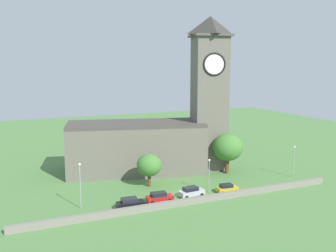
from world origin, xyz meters
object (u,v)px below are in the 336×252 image
(church, at_px, (158,130))
(car_red, at_px, (159,197))
(streetlamp_central, at_px, (294,156))
(car_silver, at_px, (191,192))
(car_black, at_px, (130,203))
(tree_riverside_west, at_px, (149,165))
(streetlamp_west_end, at_px, (80,179))
(tree_by_tower, at_px, (227,147))
(car_yellow, at_px, (227,188))
(streetlamp_west_mid, at_px, (209,170))

(church, distance_m, car_red, 22.50)
(church, distance_m, streetlamp_central, 29.92)
(car_silver, bearing_deg, car_black, -174.37)
(streetlamp_central, xyz_separation_m, tree_riverside_west, (-30.61, 6.50, -0.26))
(streetlamp_west_end, distance_m, tree_by_tower, 35.13)
(tree_by_tower, bearing_deg, streetlamp_west_end, -166.26)
(tree_by_tower, xyz_separation_m, tree_riverside_west, (-19.20, -1.80, -1.55))
(car_silver, relative_size, streetlamp_west_end, 0.61)
(tree_by_tower, bearing_deg, streetlamp_central, -36.01)
(car_yellow, relative_size, streetlamp_central, 0.61)
(church, height_order, car_black, church)
(church, height_order, car_red, church)
(church, distance_m, car_black, 25.89)
(streetlamp_central, bearing_deg, car_black, -174.62)
(car_silver, bearing_deg, car_red, -178.45)
(car_black, xyz_separation_m, tree_by_tower, (26.57, 11.87, 4.89))
(streetlamp_west_end, xyz_separation_m, streetlamp_central, (45.52, 0.05, -0.60))
(car_yellow, bearing_deg, car_red, 178.35)
(car_black, bearing_deg, streetlamp_west_end, 154.96)
(car_yellow, distance_m, streetlamp_west_end, 27.48)
(car_yellow, distance_m, streetlamp_central, 19.14)
(car_silver, bearing_deg, car_yellow, -4.47)
(tree_riverside_west, bearing_deg, streetlamp_central, -11.98)
(car_black, bearing_deg, car_yellow, 1.86)
(streetlamp_west_mid, relative_size, tree_riverside_west, 0.97)
(car_yellow, distance_m, tree_by_tower, 14.23)
(car_red, distance_m, car_yellow, 13.68)
(streetlamp_west_end, bearing_deg, car_yellow, -6.12)
(car_red, distance_m, car_silver, 6.42)
(car_red, height_order, tree_riverside_west, tree_riverside_west)
(streetlamp_west_mid, bearing_deg, car_red, -172.46)
(streetlamp_west_mid, relative_size, tree_by_tower, 0.71)
(streetlamp_west_mid, xyz_separation_m, streetlamp_central, (21.43, 1.12, 0.25))
(streetlamp_west_end, height_order, tree_by_tower, tree_by_tower)
(car_yellow, bearing_deg, car_black, -178.14)
(church, distance_m, car_silver, 20.94)
(church, xyz_separation_m, car_black, (-13.67, -20.38, -8.24))
(church, xyz_separation_m, streetlamp_west_end, (-21.22, -16.86, -4.05))
(car_yellow, relative_size, tree_by_tower, 0.46)
(church, relative_size, tree_riverside_west, 5.72)
(tree_riverside_west, bearing_deg, tree_by_tower, 5.35)
(car_black, bearing_deg, car_red, 10.10)
(car_yellow, xyz_separation_m, streetlamp_central, (18.54, 2.94, 3.73))
(car_black, height_order, car_silver, car_black)
(car_black, distance_m, car_silver, 12.23)
(streetlamp_central, bearing_deg, tree_riverside_west, 168.02)
(tree_riverside_west, bearing_deg, church, 58.58)
(car_red, height_order, tree_by_tower, tree_by_tower)
(tree_riverside_west, bearing_deg, car_black, -126.19)
(church, distance_m, streetlamp_west_end, 27.40)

